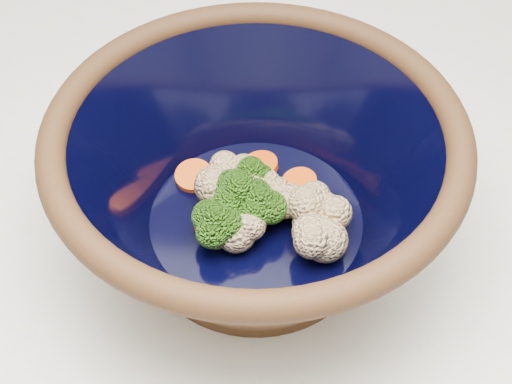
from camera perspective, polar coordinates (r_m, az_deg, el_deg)
mixing_bowl at (r=0.53m, az=-0.00°, el=0.91°), size 0.36×0.36×0.13m
vegetable_pile at (r=0.55m, az=0.12°, el=-0.73°), size 0.14×0.11×0.05m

